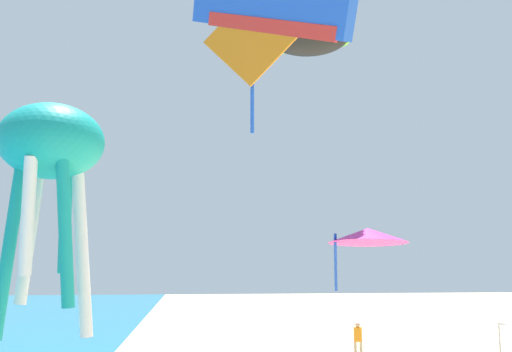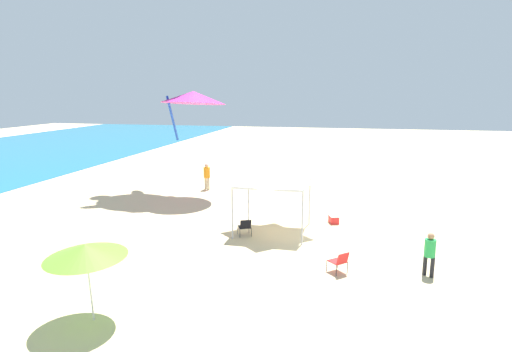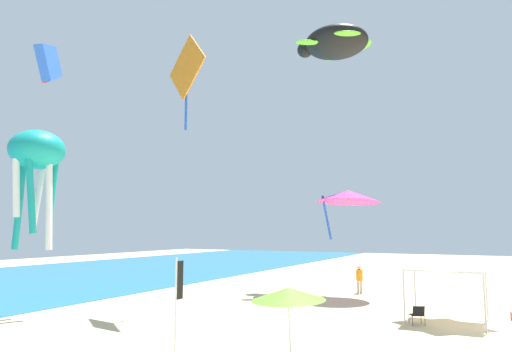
% 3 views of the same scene
% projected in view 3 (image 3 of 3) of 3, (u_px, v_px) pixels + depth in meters
% --- Properties ---
extents(canopy_tent, '(2.99, 3.16, 2.82)m').
position_uv_depth(canopy_tent, '(445.00, 264.00, 20.08)').
color(canopy_tent, '#B7B7BC').
rests_on(canopy_tent, ground).
extents(beach_umbrella, '(2.25, 2.25, 2.35)m').
position_uv_depth(beach_umbrella, '(288.00, 294.00, 13.72)').
color(beach_umbrella, silver).
rests_on(beach_umbrella, ground).
extents(folding_chair_right_of_tent, '(0.78, 0.73, 0.82)m').
position_uv_depth(folding_chair_right_of_tent, '(417.00, 314.00, 19.46)').
color(folding_chair_right_of_tent, black).
rests_on(folding_chair_right_of_tent, ground).
extents(banner_flag, '(0.36, 0.06, 3.21)m').
position_uv_depth(banner_flag, '(177.00, 303.00, 13.16)').
color(banner_flag, silver).
rests_on(banner_flag, ground).
extents(person_kite_handler, '(0.42, 0.42, 1.76)m').
position_uv_depth(person_kite_handler, '(359.00, 277.00, 29.23)').
color(person_kite_handler, '#C6B28C').
rests_on(person_kite_handler, ground).
extents(kite_octopus_teal, '(2.61, 2.61, 5.79)m').
position_uv_depth(kite_octopus_teal, '(37.00, 156.00, 22.33)').
color(kite_octopus_teal, teal).
extents(kite_diamond_orange, '(1.57, 3.42, 5.30)m').
position_uv_depth(kite_diamond_orange, '(187.00, 70.00, 24.46)').
color(kite_diamond_orange, orange).
extents(kite_parafoil_blue, '(3.43, 3.14, 2.63)m').
position_uv_depth(kite_parafoil_blue, '(50.00, 63.00, 17.27)').
color(kite_parafoil_blue, blue).
extents(kite_turtle_black, '(5.44, 6.05, 2.50)m').
position_uv_depth(kite_turtle_black, '(334.00, 43.00, 34.12)').
color(kite_turtle_black, black).
extents(kite_delta_magenta, '(4.66, 4.63, 3.16)m').
position_uv_depth(kite_delta_magenta, '(348.00, 196.00, 27.92)').
color(kite_delta_magenta, '#E02D9E').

